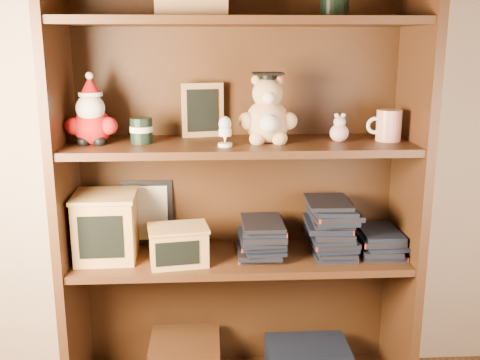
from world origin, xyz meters
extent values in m
cube|color=tan|center=(0.00, 1.50, 1.25)|extent=(3.00, 0.04, 2.50)
cube|color=#3F2312|center=(-0.52, 1.30, 0.80)|extent=(0.03, 0.35, 1.60)
cube|color=#3F2312|center=(0.65, 1.30, 0.80)|extent=(0.03, 0.35, 1.60)
cube|color=#3B210F|center=(0.06, 1.47, 0.80)|extent=(1.20, 0.02, 1.60)
cube|color=#3F2312|center=(0.06, 1.30, 1.34)|extent=(1.14, 0.33, 0.02)
cube|color=#3F2312|center=(0.06, 1.30, 0.54)|extent=(1.14, 0.33, 0.02)
cube|color=#3F2312|center=(0.06, 1.30, 0.94)|extent=(1.14, 0.33, 0.02)
sphere|color=#A50F0F|center=(-0.42, 1.30, 1.01)|extent=(0.12, 0.12, 0.12)
sphere|color=#A50F0F|center=(-0.48, 1.28, 1.01)|extent=(0.06, 0.06, 0.06)
sphere|color=#A50F0F|center=(-0.36, 1.28, 1.01)|extent=(0.06, 0.06, 0.06)
sphere|color=black|center=(-0.44, 1.27, 0.96)|extent=(0.04, 0.04, 0.04)
sphere|color=black|center=(-0.39, 1.27, 0.96)|extent=(0.04, 0.04, 0.04)
sphere|color=white|center=(-0.42, 1.29, 1.07)|extent=(0.09, 0.09, 0.09)
sphere|color=#D8B293|center=(-0.42, 1.30, 1.09)|extent=(0.07, 0.07, 0.07)
cone|color=#A50F0F|center=(-0.42, 1.30, 1.14)|extent=(0.07, 0.07, 0.06)
sphere|color=white|center=(-0.42, 1.30, 1.17)|extent=(0.02, 0.02, 0.02)
cylinder|color=white|center=(-0.42, 1.30, 1.11)|extent=(0.08, 0.08, 0.01)
cylinder|color=black|center=(-0.26, 1.30, 0.99)|extent=(0.07, 0.07, 0.08)
cylinder|color=beige|center=(-0.26, 1.30, 1.00)|extent=(0.07, 0.07, 0.02)
cube|color=#9E7547|center=(-0.06, 1.42, 1.04)|extent=(0.15, 0.05, 0.19)
cube|color=black|center=(-0.06, 1.41, 1.04)|extent=(0.11, 0.03, 0.15)
cube|color=#9E7547|center=(-0.06, 1.45, 0.97)|extent=(0.07, 0.07, 0.01)
cylinder|color=white|center=(0.01, 1.23, 0.96)|extent=(0.05, 0.05, 0.01)
cone|color=white|center=(0.01, 1.23, 0.98)|extent=(0.02, 0.02, 0.03)
cylinder|color=white|center=(0.01, 1.23, 1.00)|extent=(0.04, 0.04, 0.02)
ellipsoid|color=silver|center=(0.01, 1.23, 1.02)|extent=(0.04, 0.04, 0.05)
sphere|color=tan|center=(0.15, 1.30, 1.02)|extent=(0.15, 0.15, 0.15)
sphere|color=white|center=(0.15, 1.24, 1.02)|extent=(0.06, 0.06, 0.06)
sphere|color=tan|center=(0.09, 1.28, 1.02)|extent=(0.06, 0.06, 0.06)
sphere|color=tan|center=(0.22, 1.28, 1.02)|extent=(0.06, 0.06, 0.06)
sphere|color=tan|center=(0.12, 1.26, 0.97)|extent=(0.05, 0.05, 0.05)
sphere|color=tan|center=(0.19, 1.26, 0.97)|extent=(0.05, 0.05, 0.05)
sphere|color=tan|center=(0.15, 1.30, 1.11)|extent=(0.10, 0.10, 0.10)
sphere|color=white|center=(0.15, 1.26, 1.10)|extent=(0.04, 0.04, 0.04)
sphere|color=tan|center=(0.12, 1.32, 1.15)|extent=(0.03, 0.03, 0.03)
sphere|color=tan|center=(0.19, 1.32, 1.15)|extent=(0.03, 0.03, 0.03)
cylinder|color=black|center=(0.15, 1.30, 1.16)|extent=(0.05, 0.05, 0.02)
cube|color=black|center=(0.15, 1.30, 1.18)|extent=(0.10, 0.10, 0.01)
cylinder|color=#A50F0F|center=(0.20, 1.28, 1.16)|extent=(0.00, 0.05, 0.03)
sphere|color=#D1A5A2|center=(0.40, 1.30, 0.98)|extent=(0.06, 0.06, 0.06)
sphere|color=#D1A5A2|center=(0.40, 1.30, 1.01)|extent=(0.04, 0.04, 0.04)
sphere|color=#D1A5A2|center=(0.38, 1.30, 1.04)|extent=(0.02, 0.02, 0.02)
sphere|color=#D1A5A2|center=(0.41, 1.30, 1.04)|extent=(0.02, 0.02, 0.02)
cylinder|color=silver|center=(0.56, 1.30, 1.00)|extent=(0.08, 0.08, 0.10)
torus|color=white|center=(0.52, 1.30, 1.00)|extent=(0.06, 0.01, 0.06)
cube|color=black|center=(-0.27, 1.45, 0.67)|extent=(0.19, 0.05, 0.24)
cube|color=beige|center=(-0.27, 1.44, 0.67)|extent=(0.15, 0.03, 0.20)
cube|color=tan|center=(-0.40, 1.30, 0.66)|extent=(0.20, 0.20, 0.22)
cube|color=black|center=(-0.40, 1.20, 0.66)|extent=(0.14, 0.01, 0.14)
cube|color=tan|center=(-0.40, 1.30, 0.77)|extent=(0.22, 0.22, 0.01)
cube|color=tan|center=(-0.15, 1.24, 0.61)|extent=(0.21, 0.16, 0.12)
cube|color=black|center=(-0.15, 1.17, 0.61)|extent=(0.14, 0.03, 0.08)
cube|color=tan|center=(-0.15, 1.24, 0.67)|extent=(0.22, 0.17, 0.01)
cube|color=black|center=(0.13, 1.30, 0.56)|extent=(0.14, 0.20, 0.02)
cube|color=black|center=(0.13, 1.30, 0.57)|extent=(0.14, 0.20, 0.02)
cube|color=black|center=(0.13, 1.30, 0.59)|extent=(0.14, 0.20, 0.02)
cube|color=black|center=(0.13, 1.30, 0.61)|extent=(0.14, 0.20, 0.02)
cube|color=black|center=(0.13, 1.30, 0.62)|extent=(0.14, 0.20, 0.02)
cube|color=black|center=(0.13, 1.30, 0.64)|extent=(0.14, 0.20, 0.02)
cube|color=black|center=(0.13, 1.30, 0.65)|extent=(0.14, 0.20, 0.02)
cube|color=black|center=(0.13, 1.30, 0.67)|extent=(0.14, 0.20, 0.02)
cube|color=black|center=(0.38, 1.30, 0.56)|extent=(0.14, 0.20, 0.02)
cube|color=black|center=(0.38, 1.30, 0.57)|extent=(0.14, 0.20, 0.02)
cube|color=black|center=(0.38, 1.30, 0.59)|extent=(0.14, 0.20, 0.02)
cube|color=black|center=(0.38, 1.30, 0.61)|extent=(0.14, 0.20, 0.02)
cube|color=black|center=(0.38, 1.30, 0.62)|extent=(0.14, 0.20, 0.02)
cube|color=black|center=(0.38, 1.30, 0.64)|extent=(0.14, 0.20, 0.02)
cube|color=black|center=(0.38, 1.30, 0.65)|extent=(0.14, 0.20, 0.02)
cube|color=black|center=(0.38, 1.30, 0.67)|extent=(0.14, 0.20, 0.02)
cube|color=black|center=(0.38, 1.30, 0.69)|extent=(0.14, 0.20, 0.02)
cube|color=black|center=(0.38, 1.30, 0.70)|extent=(0.14, 0.20, 0.02)
cube|color=black|center=(0.38, 1.30, 0.72)|extent=(0.14, 0.20, 0.02)
cube|color=black|center=(0.38, 1.30, 0.73)|extent=(0.14, 0.20, 0.02)
cube|color=black|center=(0.55, 1.30, 0.56)|extent=(0.14, 0.20, 0.02)
cube|color=black|center=(0.55, 1.30, 0.57)|extent=(0.14, 0.20, 0.02)
cube|color=black|center=(0.55, 1.30, 0.59)|extent=(0.14, 0.20, 0.02)
cube|color=black|center=(0.55, 1.30, 0.61)|extent=(0.14, 0.20, 0.02)
cube|color=black|center=(0.55, 1.30, 0.62)|extent=(0.14, 0.20, 0.02)
camera|label=1|loc=(-0.04, -0.53, 1.28)|focal=42.00mm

